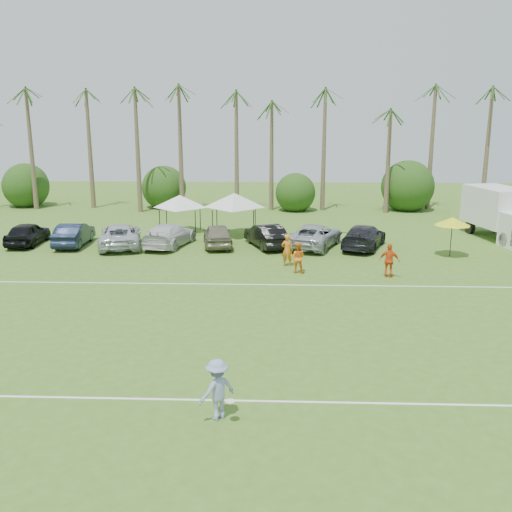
{
  "coord_description": "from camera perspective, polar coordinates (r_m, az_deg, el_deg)",
  "views": [
    {
      "loc": [
        4.43,
        -13.3,
        8.17
      ],
      "look_at": [
        3.41,
        13.5,
        1.6
      ],
      "focal_mm": 40.0,
      "sensor_mm": 36.0,
      "label": 1
    }
  ],
  "objects": [
    {
      "name": "ground",
      "position": [
        16.23,
        -14.63,
        -16.95
      ],
      "size": [
        120.0,
        120.0,
        0.0
      ],
      "primitive_type": "plane",
      "color": "#3F651E",
      "rests_on": "ground"
    },
    {
      "name": "parked_car_7",
      "position": [
        36.95,
        10.73,
        1.93
      ],
      "size": [
        3.75,
        5.54,
        1.49
      ],
      "primitive_type": "imported",
      "rotation": [
        0.0,
        0.0,
        2.78
      ],
      "color": "black",
      "rests_on": "ground"
    },
    {
      "name": "palm_tree_7",
      "position": [
        51.46,
        6.41,
        15.79
      ],
      "size": [
        2.4,
        2.4,
        11.9
      ],
      "color": "brown",
      "rests_on": "ground"
    },
    {
      "name": "canopy_tent_right",
      "position": [
        39.88,
        -2.18,
        6.31
      ],
      "size": [
        4.33,
        4.33,
        3.5
      ],
      "color": "black",
      "rests_on": "ground"
    },
    {
      "name": "parked_car_5",
      "position": [
        36.63,
        1.01,
        2.07
      ],
      "size": [
        3.12,
        4.78,
        1.49
      ],
      "primitive_type": "imported",
      "rotation": [
        0.0,
        0.0,
        3.52
      ],
      "color": "black",
      "rests_on": "ground"
    },
    {
      "name": "box_truck",
      "position": [
        42.22,
        23.39,
        4.02
      ],
      "size": [
        3.73,
        7.04,
        3.45
      ],
      "rotation": [
        0.0,
        0.0,
        0.19
      ],
      "color": "white",
      "rests_on": "ground"
    },
    {
      "name": "bush_tree_1",
      "position": [
        53.71,
        -9.09,
        6.78
      ],
      "size": [
        4.0,
        4.0,
        4.0
      ],
      "color": "brown",
      "rests_on": "ground"
    },
    {
      "name": "palm_tree_3",
      "position": [
        52.82,
        -11.86,
        15.54
      ],
      "size": [
        2.4,
        2.4,
        11.9
      ],
      "color": "brown",
      "rests_on": "ground"
    },
    {
      "name": "parked_car_1",
      "position": [
        38.85,
        -17.75,
        2.09
      ],
      "size": [
        1.77,
        4.58,
        1.49
      ],
      "primitive_type": "imported",
      "rotation": [
        0.0,
        0.0,
        3.18
      ],
      "color": "#131C32",
      "rests_on": "ground"
    },
    {
      "name": "canopy_tent_left",
      "position": [
        41.31,
        -7.64,
        6.06
      ],
      "size": [
        3.91,
        3.91,
        3.17
      ],
      "color": "black",
      "rests_on": "ground"
    },
    {
      "name": "palm_tree_8",
      "position": [
        52.02,
        11.97,
        12.72
      ],
      "size": [
        2.4,
        2.4,
        8.9
      ],
      "color": "brown",
      "rests_on": "ground"
    },
    {
      "name": "sideline_player_c",
      "position": [
        30.38,
        13.19,
        -0.45
      ],
      "size": [
        1.14,
        0.77,
        1.8
      ],
      "primitive_type": "imported",
      "rotation": [
        0.0,
        0.0,
        2.79
      ],
      "color": "#E75419",
      "rests_on": "ground"
    },
    {
      "name": "parked_car_3",
      "position": [
        37.24,
        -8.65,
        2.11
      ],
      "size": [
        3.18,
        5.47,
        1.49
      ],
      "primitive_type": "imported",
      "rotation": [
        0.0,
        0.0,
        2.92
      ],
      "color": "silver",
      "rests_on": "ground"
    },
    {
      "name": "palm_tree_2",
      "position": [
        53.88,
        -16.08,
        14.36
      ],
      "size": [
        2.4,
        2.4,
        10.9
      ],
      "color": "brown",
      "rests_on": "ground"
    },
    {
      "name": "palm_tree_9",
      "position": [
        53.07,
        17.49,
        13.35
      ],
      "size": [
        2.4,
        2.4,
        9.9
      ],
      "color": "brown",
      "rests_on": "ground"
    },
    {
      "name": "market_umbrella",
      "position": [
        35.74,
        19.06,
        3.29
      ],
      "size": [
        2.14,
        2.14,
        2.38
      ],
      "color": "black",
      "rests_on": "ground"
    },
    {
      "name": "parked_car_6",
      "position": [
        36.74,
        5.88,
        2.03
      ],
      "size": [
        4.19,
        5.88,
        1.49
      ],
      "primitive_type": "imported",
      "rotation": [
        0.0,
        0.0,
        2.79
      ],
      "color": "#A7ACB3",
      "rests_on": "ground"
    },
    {
      "name": "bush_tree_0",
      "position": [
        57.67,
        -21.94,
        6.43
      ],
      "size": [
        4.0,
        4.0,
        4.0
      ],
      "color": "brown",
      "rests_on": "ground"
    },
    {
      "name": "palm_tree_1",
      "position": [
        55.6,
        -21.05,
        13.07
      ],
      "size": [
        2.4,
        2.4,
        9.9
      ],
      "color": "brown",
      "rests_on": "ground"
    },
    {
      "name": "field_lines",
      "position": [
        23.24,
        -9.02,
        -6.98
      ],
      "size": [
        80.0,
        12.1,
        0.01
      ],
      "color": "white",
      "rests_on": "ground"
    },
    {
      "name": "palm_tree_6",
      "position": [
        51.32,
        1.77,
        14.93
      ],
      "size": [
        2.4,
        2.4,
        10.9
      ],
      "color": "brown",
      "rests_on": "ground"
    },
    {
      "name": "parked_car_0",
      "position": [
        40.15,
        -21.88,
        2.11
      ],
      "size": [
        1.87,
        4.42,
        1.49
      ],
      "primitive_type": "imported",
      "rotation": [
        0.0,
        0.0,
        3.17
      ],
      "color": "black",
      "rests_on": "ground"
    },
    {
      "name": "parked_car_2",
      "position": [
        37.62,
        -13.43,
        2.0
      ],
      "size": [
        3.61,
        5.78,
        1.49
      ],
      "primitive_type": "imported",
      "rotation": [
        0.0,
        0.0,
        3.37
      ],
      "color": "silver",
      "rests_on": "ground"
    },
    {
      "name": "palm_tree_10",
      "position": [
        54.57,
        22.78,
        13.83
      ],
      "size": [
        2.4,
        2.4,
        10.9
      ],
      "color": "brown",
      "rests_on": "ground"
    },
    {
      "name": "palm_tree_5",
      "position": [
        51.5,
        -2.83,
        13.95
      ],
      "size": [
        2.4,
        2.4,
        9.9
      ],
      "color": "brown",
      "rests_on": "ground"
    },
    {
      "name": "bush_tree_2",
      "position": [
        52.71,
        3.91,
        6.79
      ],
      "size": [
        4.0,
        4.0,
        4.0
      ],
      "color": "brown",
      "rests_on": "ground"
    },
    {
      "name": "sideline_player_b",
      "position": [
        30.58,
        4.18,
        -0.15
      ],
      "size": [
        0.91,
        0.76,
        1.67
      ],
      "primitive_type": "imported",
      "rotation": [
        0.0,
        0.0,
        2.97
      ],
      "color": "orange",
      "rests_on": "ground"
    },
    {
      "name": "frisbee_player",
      "position": [
        16.13,
        -3.91,
        -13.17
      ],
      "size": [
        1.28,
        1.23,
        1.74
      ],
      "rotation": [
        0.0,
        0.0,
        3.86
      ],
      "color": "#8994C3",
      "rests_on": "ground"
    },
    {
      "name": "palm_tree_4",
      "position": [
        52.0,
        -7.33,
        12.9
      ],
      "size": [
        2.4,
        2.4,
        8.9
      ],
      "color": "brown",
      "rests_on": "ground"
    },
    {
      "name": "sideline_player_a",
      "position": [
        31.94,
        3.14,
        0.59
      ],
      "size": [
        0.67,
        0.45,
        1.8
      ],
      "primitive_type": "imported",
      "rotation": [
        0.0,
        0.0,
        3.12
      ],
      "color": "orange",
      "rests_on": "ground"
    },
    {
      "name": "parked_car_4",
      "position": [
        36.83,
        -3.86,
        2.1
      ],
      "size": [
        2.39,
        4.59,
        1.49
      ],
      "primitive_type": "imported",
      "rotation": [
        0.0,
        0.0,
        3.29
      ],
      "color": "gray",
      "rests_on": "ground"
    },
    {
      "name": "bush_tree_3",
      "position": [
        53.95,
        14.66,
        6.54
      ],
      "size": [
        4.0,
        4.0,
        4.0
      ],
      "color": "brown",
      "rests_on": "ground"
    }
  ]
}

